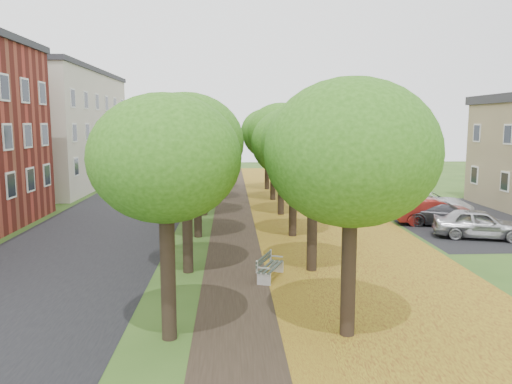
{
  "coord_description": "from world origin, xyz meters",
  "views": [
    {
      "loc": [
        -0.54,
        -12.77,
        5.73
      ],
      "look_at": [
        0.65,
        10.36,
        2.5
      ],
      "focal_mm": 35.0,
      "sensor_mm": 36.0,
      "label": 1
    }
  ],
  "objects": [
    {
      "name": "leaf_verge",
      "position": [
        5.0,
        15.0,
        0.01
      ],
      "size": [
        7.5,
        70.0,
        0.01
      ],
      "primitive_type": "cube",
      "color": "#AC9C1F",
      "rests_on": "ground"
    },
    {
      "name": "footpath",
      "position": [
        0.0,
        15.0,
        0.0
      ],
      "size": [
        3.2,
        70.0,
        0.01
      ],
      "primitive_type": "cube",
      "color": "black",
      "rests_on": "ground"
    },
    {
      "name": "car_silver",
      "position": [
        11.8,
        11.0,
        0.74
      ],
      "size": [
        4.68,
        2.95,
        1.48
      ],
      "primitive_type": "imported",
      "rotation": [
        0.0,
        0.0,
        1.27
      ],
      "color": "#A1A1A5",
      "rests_on": "ground"
    },
    {
      "name": "street_asphalt",
      "position": [
        -7.5,
        15.0,
        0.0
      ],
      "size": [
        8.0,
        70.0,
        0.01
      ],
      "primitive_type": "cube",
      "color": "black",
      "rests_on": "ground"
    },
    {
      "name": "bench",
      "position": [
        0.86,
        5.05,
        0.44
      ],
      "size": [
        1.15,
        1.87,
        0.85
      ],
      "rotation": [
        0.0,
        0.0,
        1.19
      ],
      "color": "#29332C",
      "rests_on": "ground"
    },
    {
      "name": "car_grey",
      "position": [
        11.34,
        14.2,
        0.67
      ],
      "size": [
        5.0,
        3.28,
        1.35
      ],
      "primitive_type": "imported",
      "rotation": [
        0.0,
        0.0,
        1.24
      ],
      "color": "#2D2D31",
      "rests_on": "ground"
    },
    {
      "name": "parking_lot",
      "position": [
        13.5,
        16.0,
        0.0
      ],
      "size": [
        9.0,
        16.0,
        0.01
      ],
      "primitive_type": "cube",
      "color": "black",
      "rests_on": "ground"
    },
    {
      "name": "tree_row_east",
      "position": [
        2.6,
        15.0,
        4.89
      ],
      "size": [
        4.21,
        34.21,
        6.7
      ],
      "color": "black",
      "rests_on": "ground"
    },
    {
      "name": "car_white",
      "position": [
        11.69,
        17.35,
        0.76
      ],
      "size": [
        6.02,
        4.3,
        1.52
      ],
      "primitive_type": "imported",
      "rotation": [
        0.0,
        0.0,
        1.21
      ],
      "color": "silver",
      "rests_on": "ground"
    },
    {
      "name": "car_red",
      "position": [
        11.0,
        14.48,
        0.73
      ],
      "size": [
        4.54,
        1.94,
        1.45
      ],
      "primitive_type": "imported",
      "rotation": [
        0.0,
        0.0,
        1.48
      ],
      "color": "maroon",
      "rests_on": "ground"
    },
    {
      "name": "tree_row_west",
      "position": [
        -2.2,
        15.0,
        4.89
      ],
      "size": [
        4.21,
        34.21,
        6.7
      ],
      "color": "black",
      "rests_on": "ground"
    },
    {
      "name": "ground",
      "position": [
        0.0,
        0.0,
        0.0
      ],
      "size": [
        120.0,
        120.0,
        0.0
      ],
      "primitive_type": "plane",
      "color": "#2D4C19",
      "rests_on": "ground"
    },
    {
      "name": "building_cream",
      "position": [
        -17.0,
        33.0,
        5.21
      ],
      "size": [
        10.3,
        20.3,
        10.4
      ],
      "color": "beige",
      "rests_on": "ground"
    }
  ]
}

